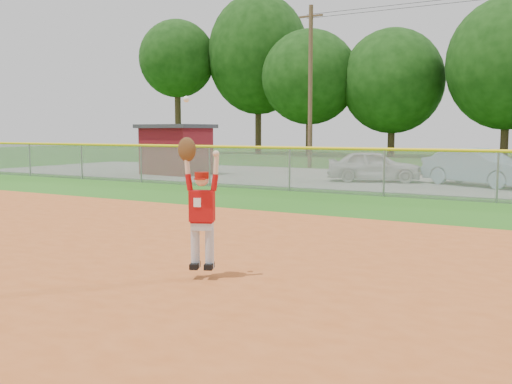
% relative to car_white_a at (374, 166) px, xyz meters
% --- Properties ---
extents(ground, '(120.00, 120.00, 0.00)m').
position_rel_car_white_a_xyz_m(ground, '(1.88, -14.79, -0.67)').
color(ground, '#225914').
rests_on(ground, ground).
extents(clay_infield, '(24.00, 16.00, 0.04)m').
position_rel_car_white_a_xyz_m(clay_infield, '(1.88, -17.79, -0.65)').
color(clay_infield, '#B25120').
rests_on(clay_infield, ground).
extents(parking_strip, '(44.00, 10.00, 0.03)m').
position_rel_car_white_a_xyz_m(parking_strip, '(1.88, 1.21, -0.65)').
color(parking_strip, gray).
rests_on(parking_strip, ground).
extents(car_white_a, '(4.02, 2.57, 1.27)m').
position_rel_car_white_a_xyz_m(car_white_a, '(0.00, 0.00, 0.00)').
color(car_white_a, silver).
rests_on(car_white_a, parking_strip).
extents(car_blue, '(4.45, 3.18, 1.39)m').
position_rel_car_white_a_xyz_m(car_blue, '(3.98, 0.10, 0.06)').
color(car_blue, '#7CA4B9').
rests_on(car_blue, parking_strip).
extents(utility_shed, '(3.39, 2.75, 2.38)m').
position_rel_car_white_a_xyz_m(utility_shed, '(-9.43, -0.79, 0.55)').
color(utility_shed, '#5E0D13').
rests_on(utility_shed, ground).
extents(outfield_fence, '(40.06, 0.10, 1.55)m').
position_rel_car_white_a_xyz_m(outfield_fence, '(1.88, -4.79, 0.22)').
color(outfield_fence, gray).
rests_on(outfield_fence, ground).
extents(power_lines, '(19.40, 0.24, 9.00)m').
position_rel_car_white_a_xyz_m(power_lines, '(2.88, 7.21, 4.01)').
color(power_lines, '#4C3823').
rests_on(power_lines, ground).
extents(ballplayer, '(0.59, 0.34, 2.36)m').
position_rel_car_white_a_xyz_m(ballplayer, '(2.74, -16.06, 0.41)').
color(ballplayer, silver).
rests_on(ballplayer, ground).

